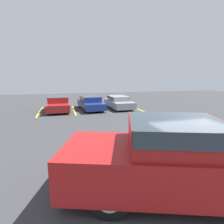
% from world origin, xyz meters
% --- Properties ---
extents(ground_plane, '(60.00, 60.00, 0.00)m').
position_xyz_m(ground_plane, '(0.00, 0.00, 0.00)').
color(ground_plane, '#38383A').
extents(stall_stripe_a, '(0.12, 4.83, 0.01)m').
position_xyz_m(stall_stripe_a, '(-6.06, 11.63, 0.00)').
color(stall_stripe_a, yellow).
rests_on(stall_stripe_a, ground_plane).
extents(stall_stripe_b, '(0.12, 4.83, 0.01)m').
position_xyz_m(stall_stripe_b, '(-3.18, 11.63, 0.00)').
color(stall_stripe_b, yellow).
rests_on(stall_stripe_b, ground_plane).
extents(stall_stripe_c, '(0.12, 4.83, 0.01)m').
position_xyz_m(stall_stripe_c, '(-0.30, 11.63, 0.00)').
color(stall_stripe_c, yellow).
rests_on(stall_stripe_c, ground_plane).
extents(stall_stripe_d, '(0.12, 4.83, 0.01)m').
position_xyz_m(stall_stripe_d, '(2.59, 11.63, 0.00)').
color(stall_stripe_d, yellow).
rests_on(stall_stripe_d, ground_plane).
extents(pickup_truck, '(6.18, 3.89, 1.87)m').
position_xyz_m(pickup_truck, '(-1.38, -0.99, 0.93)').
color(pickup_truck, '#A51919').
rests_on(pickup_truck, ground_plane).
extents(parked_sedan_a, '(1.85, 4.67, 1.25)m').
position_xyz_m(parked_sedan_a, '(-4.49, 11.82, 0.67)').
color(parked_sedan_a, maroon).
rests_on(parked_sedan_a, ground_plane).
extents(parked_sedan_b, '(2.02, 4.65, 1.20)m').
position_xyz_m(parked_sedan_b, '(-1.67, 11.66, 0.65)').
color(parked_sedan_b, navy).
rests_on(parked_sedan_b, ground_plane).
extents(parked_sedan_c, '(1.88, 4.34, 1.16)m').
position_xyz_m(parked_sedan_c, '(1.00, 11.53, 0.62)').
color(parked_sedan_c, gray).
rests_on(parked_sedan_c, ground_plane).
extents(wheel_stop_curb, '(1.73, 0.20, 0.14)m').
position_xyz_m(wheel_stop_curb, '(-0.58, 14.49, 0.07)').
color(wheel_stop_curb, '#B7B2A8').
rests_on(wheel_stop_curb, ground_plane).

